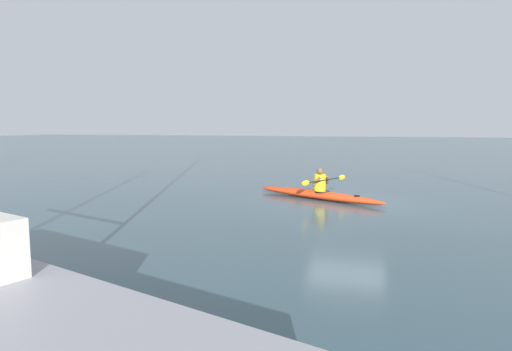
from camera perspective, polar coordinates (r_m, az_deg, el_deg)
The scene contains 3 objects.
ground_plane at distance 14.69m, azimuth 11.63°, elevation -3.27°, with size 160.00×160.00×0.00m, color #334C56.
kayak at distance 15.02m, azimuth 7.89°, elevation -2.44°, with size 4.68×2.82×0.28m.
kayaker at distance 14.90m, azimuth 8.23°, elevation -0.75°, with size 1.18×2.19×0.76m.
Camera 1 is at (-1.00, 14.44, 2.47)m, focal length 31.23 mm.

